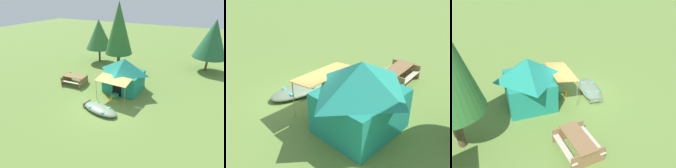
{
  "view_description": "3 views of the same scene",
  "coord_description": "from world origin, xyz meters",
  "views": [
    {
      "loc": [
        5.4,
        -9.46,
        7.12
      ],
      "look_at": [
        -0.05,
        1.21,
        1.14
      ],
      "focal_mm": 28.69,
      "sensor_mm": 36.0,
      "label": 1
    },
    {
      "loc": [
        6.48,
        7.4,
        5.94
      ],
      "look_at": [
        -0.35,
        1.18,
        1.07
      ],
      "focal_mm": 41.59,
      "sensor_mm": 36.0,
      "label": 2
    },
    {
      "loc": [
        -10.75,
        5.01,
        7.5
      ],
      "look_at": [
        -0.2,
        0.93,
        1.05
      ],
      "focal_mm": 37.98,
      "sensor_mm": 36.0,
      "label": 3
    }
  ],
  "objects": [
    {
      "name": "ground_plane",
      "position": [
        0.0,
        0.0,
        0.0
      ],
      "size": [
        80.0,
        80.0,
        0.0
      ],
      "primitive_type": "plane",
      "color": "olive"
    },
    {
      "name": "beached_rowboat",
      "position": [
        0.06,
        -0.84,
        0.19
      ],
      "size": [
        2.87,
        1.6,
        0.36
      ],
      "color": "slate",
      "rests_on": "ground_plane"
    },
    {
      "name": "canvas_cabin_tent",
      "position": [
        0.24,
        2.78,
        1.39
      ],
      "size": [
        3.09,
        3.84,
        2.69
      ],
      "color": "#1D8571",
      "rests_on": "ground_plane"
    },
    {
      "name": "picnic_table",
      "position": [
        -4.07,
        1.81,
        0.48
      ],
      "size": [
        2.09,
        1.67,
        0.76
      ],
      "color": "olive",
      "rests_on": "ground_plane"
    },
    {
      "name": "cooler_box",
      "position": [
        0.19,
        1.22,
        0.17
      ],
      "size": [
        0.49,
        0.53,
        0.35
      ],
      "primitive_type": "cube",
      "rotation": [
        0.0,
        0.0,
        1.33
      ],
      "color": "#2B8F61",
      "rests_on": "ground_plane"
    },
    {
      "name": "fuel_can",
      "position": [
        0.14,
        0.72,
        0.17
      ],
      "size": [
        0.24,
        0.24,
        0.34
      ],
      "primitive_type": "cylinder",
      "rotation": [
        0.0,
        0.0,
        2.93
      ],
      "color": "orange",
      "rests_on": "ground_plane"
    },
    {
      "name": "pine_tree_back_left",
      "position": [
        6.17,
        10.56,
        3.27
      ],
      "size": [
        3.16,
        3.16,
        5.13
      ],
      "color": "brown",
      "rests_on": "ground_plane"
    },
    {
      "name": "pine_tree_back_right",
      "position": [
        -5.18,
        8.07,
        3.16
      ],
      "size": [
        3.0,
        3.0,
        4.76
      ],
      "color": "#4A3536",
      "rests_on": "ground_plane"
    },
    {
      "name": "pine_tree_far_center",
      "position": [
        -1.94,
        6.38,
        4.27
      ],
      "size": [
        2.7,
        2.7,
        6.7
      ],
      "color": "brown",
      "rests_on": "ground_plane"
    }
  ]
}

